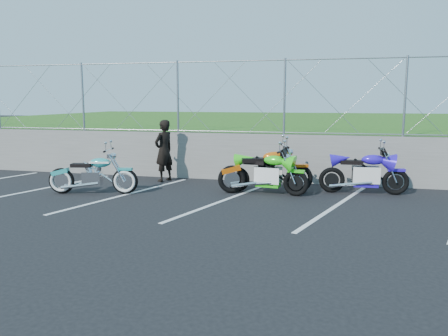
% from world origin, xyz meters
% --- Properties ---
extents(ground, '(90.00, 90.00, 0.00)m').
position_xyz_m(ground, '(0.00, 0.00, 0.00)').
color(ground, black).
rests_on(ground, ground).
extents(retaining_wall, '(30.00, 0.22, 1.30)m').
position_xyz_m(retaining_wall, '(0.00, 3.50, 0.65)').
color(retaining_wall, slate).
rests_on(retaining_wall, ground).
extents(grass_field, '(30.00, 20.00, 1.30)m').
position_xyz_m(grass_field, '(0.00, 13.50, 0.65)').
color(grass_field, '#245316').
rests_on(grass_field, ground).
extents(chain_link_fence, '(28.00, 0.03, 2.00)m').
position_xyz_m(chain_link_fence, '(0.00, 3.50, 2.30)').
color(chain_link_fence, gray).
rests_on(chain_link_fence, retaining_wall).
extents(parking_lines, '(18.29, 4.31, 0.01)m').
position_xyz_m(parking_lines, '(1.20, 1.00, 0.00)').
color(parking_lines, silver).
rests_on(parking_lines, ground).
extents(cruiser_turquoise, '(2.12, 0.69, 1.07)m').
position_xyz_m(cruiser_turquoise, '(-3.18, 0.87, 0.43)').
color(cruiser_turquoise, black).
rests_on(cruiser_turquoise, ground).
extents(naked_orange, '(2.23, 0.91, 1.15)m').
position_xyz_m(naked_orange, '(0.78, 2.00, 0.49)').
color(naked_orange, black).
rests_on(naked_orange, ground).
extents(sportbike_green, '(2.04, 0.73, 1.06)m').
position_xyz_m(sportbike_green, '(0.81, 1.88, 0.46)').
color(sportbike_green, black).
rests_on(sportbike_green, ground).
extents(sportbike_blue, '(2.08, 0.74, 1.08)m').
position_xyz_m(sportbike_blue, '(3.06, 2.43, 0.46)').
color(sportbike_blue, black).
rests_on(sportbike_blue, ground).
extents(person_standing, '(0.62, 0.73, 1.68)m').
position_xyz_m(person_standing, '(-2.18, 2.82, 0.84)').
color(person_standing, black).
rests_on(person_standing, ground).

